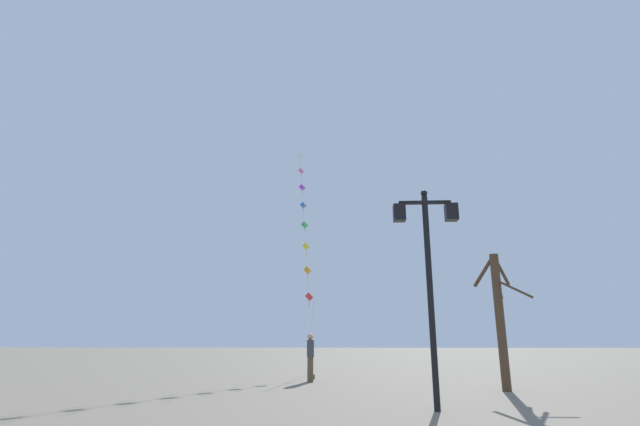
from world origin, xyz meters
name	(u,v)px	position (x,y,z in m)	size (l,w,h in m)	color
ground_plane	(331,374)	(0.00, 20.00, 0.00)	(160.00, 160.00, 0.00)	#756B5B
twin_lantern_lamp_post	(428,253)	(2.59, 8.41, 3.43)	(1.51, 0.28, 4.95)	black
kite_train	(305,231)	(-1.35, 21.10, 6.95)	(1.63, 7.86, 12.80)	brown
kite_flyer	(310,356)	(-0.64, 15.58, 0.90)	(0.29, 0.62, 1.71)	brown
bare_tree	(500,314)	(5.45, 12.67, 2.25)	(1.34, 1.76, 4.13)	#4C3826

